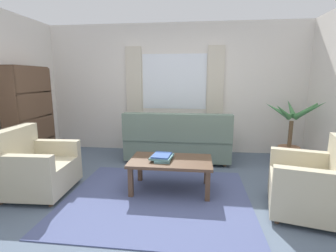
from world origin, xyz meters
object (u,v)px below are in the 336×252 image
Objects in this scene: armchair_left at (34,167)px; coffee_table at (171,164)px; armchair_right at (315,185)px; book_stack_on_table at (162,157)px; bookshelf at (33,116)px; couch at (178,141)px; potted_plant at (291,136)px.

coffee_table is at bearing -83.68° from armchair_left.
armchair_left is at bearing -171.02° from coffee_table.
armchair_right reaches higher than book_stack_on_table.
armchair_left and armchair_right have the same top height.
book_stack_on_table reaches higher than coffee_table.
bookshelf reaches higher than book_stack_on_table.
couch is 1.28m from coffee_table.
bookshelf is (-2.48, -0.53, 0.51)m from couch.
armchair_left is at bearing -78.52° from armchair_right.
book_stack_on_table is (-0.11, -1.30, 0.11)m from couch.
armchair_left is 1.70m from book_stack_on_table.
coffee_table is 0.15m from book_stack_on_table.
bookshelf is at bearing -92.03° from armchair_right.
armchair_right is 1.83m from book_stack_on_table.
couch is at bearing 102.01° from bookshelf.
coffee_table is (-1.67, 0.41, 0.03)m from armchair_right.
potted_plant is (2.15, 1.42, 0.02)m from book_stack_on_table.
couch is 1.55× the size of potted_plant.
coffee_table is at bearing -145.38° from potted_plant.
couch is at bearing 90.36° from coffee_table.
armchair_left is 4.18m from potted_plant.
couch is 1.31m from book_stack_on_table.
armchair_left is at bearing 41.18° from couch.
armchair_right is (1.68, -1.69, -0.01)m from couch.
coffee_table is at bearing 9.83° from book_stack_on_table.
potted_plant is at bearing -68.87° from armchair_left.
couch is 2.16× the size of armchair_left.
armchair_right is 0.82× the size of potted_plant.
couch is 2.05m from potted_plant.
bookshelf is (-0.69, 1.03, 0.53)m from armchair_left.
armchair_left reaches higher than book_stack_on_table.
armchair_right is 1.86m from potted_plant.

